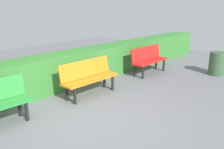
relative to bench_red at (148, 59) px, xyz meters
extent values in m
plane|color=slate|center=(3.55, 0.92, -0.48)|extent=(16.65, 16.65, 0.00)
cube|color=red|center=(0.00, 0.07, -0.07)|extent=(1.49, 0.45, 0.05)
cube|color=red|center=(0.00, -0.12, 0.17)|extent=(1.48, 0.14, 0.42)
cylinder|color=black|center=(-0.59, 0.21, -0.29)|extent=(0.07, 0.07, 0.39)
cylinder|color=black|center=(-0.59, -0.09, -0.29)|extent=(0.07, 0.07, 0.39)
cylinder|color=black|center=(0.59, 0.23, -0.29)|extent=(0.07, 0.07, 0.39)
cylinder|color=black|center=(0.59, -0.07, -0.29)|extent=(0.07, 0.07, 0.39)
cube|color=orange|center=(2.58, 0.12, -0.07)|extent=(1.56, 0.44, 0.05)
cube|color=orange|center=(2.58, -0.07, 0.17)|extent=(1.56, 0.16, 0.42)
cylinder|color=black|center=(1.95, 0.26, -0.29)|extent=(0.07, 0.07, 0.39)
cylinder|color=black|center=(1.95, -0.04, -0.29)|extent=(0.07, 0.07, 0.39)
cylinder|color=black|center=(3.20, 0.28, -0.29)|extent=(0.07, 0.07, 0.39)
cylinder|color=black|center=(3.21, -0.02, -0.29)|extent=(0.07, 0.07, 0.39)
cylinder|color=black|center=(4.35, 0.25, -0.29)|extent=(0.07, 0.07, 0.39)
cylinder|color=black|center=(4.35, -0.05, -0.29)|extent=(0.07, 0.07, 0.39)
cube|color=#387F33|center=(2.49, -0.91, -0.02)|extent=(12.65, 0.78, 0.92)
cylinder|color=#385938|center=(-1.40, 1.67, -0.12)|extent=(0.51, 0.51, 0.73)
camera|label=1|loc=(6.33, 4.47, 1.77)|focal=39.17mm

